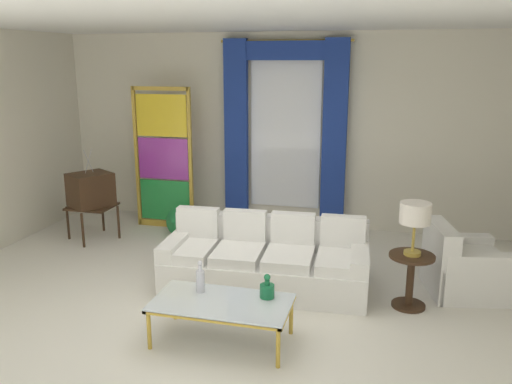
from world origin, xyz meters
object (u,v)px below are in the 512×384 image
coffee_table (222,305)px  bottle_blue_decanter (200,280)px  vintage_tv (91,191)px  peacock_figurine (177,223)px  bottle_crystal_tall (267,289)px  couch_white_long (266,261)px  stained_glass_divider (163,161)px  armchair_white (461,268)px  round_side_table (410,276)px  table_lamp_brass (415,216)px

coffee_table → bottle_blue_decanter: bottle_blue_decanter is taller
vintage_tv → peacock_figurine: (1.16, 0.39, -0.51)m
coffee_table → bottle_crystal_tall: 0.45m
couch_white_long → stained_glass_divider: (-2.07, 1.80, 0.75)m
coffee_table → armchair_white: (2.30, 1.71, -0.09)m
peacock_figurine → round_side_table: round_side_table is taller
couch_white_long → vintage_tv: 3.06m
bottle_blue_decanter → peacock_figurine: 2.90m
armchair_white → vintage_tv: bearing=173.3°
couch_white_long → table_lamp_brass: size_ratio=4.18×
stained_glass_divider → peacock_figurine: 1.00m
couch_white_long → armchair_white: size_ratio=2.46×
coffee_table → bottle_crystal_tall: size_ratio=5.47×
coffee_table → armchair_white: 2.87m
bottle_blue_decanter → stained_glass_divider: 3.46m
armchair_white → table_lamp_brass: (-0.57, -0.53, 0.74)m
couch_white_long → armchair_white: couch_white_long is taller
bottle_blue_decanter → armchair_white: bearing=31.5°
stained_glass_divider → couch_white_long: bearing=-40.9°
bottle_crystal_tall → round_side_table: bearing=36.7°
bottle_crystal_tall → armchair_white: 2.45m
vintage_tv → round_side_table: (4.49, -1.12, -0.37)m
table_lamp_brass → round_side_table: bearing=0.0°
bottle_crystal_tall → stained_glass_divider: (-2.35, 2.93, 0.57)m
round_side_table → table_lamp_brass: 0.67m
bottle_blue_decanter → coffee_table: bearing=-29.1°
armchair_white → bottle_blue_decanter: bearing=-148.5°
couch_white_long → bottle_blue_decanter: couch_white_long is taller
bottle_blue_decanter → peacock_figurine: size_ratio=0.54×
stained_glass_divider → peacock_figurine: size_ratio=3.67×
round_side_table → couch_white_long: bearing=175.3°
couch_white_long → bottle_crystal_tall: couch_white_long is taller
coffee_table → armchair_white: size_ratio=1.33×
vintage_tv → armchair_white: vintage_tv is taller
armchair_white → peacock_figurine: size_ratio=1.61×
couch_white_long → table_lamp_brass: 1.78m
couch_white_long → bottle_crystal_tall: 1.18m
stained_glass_divider → table_lamp_brass: (3.69, -1.93, -0.03)m
armchair_white → table_lamp_brass: table_lamp_brass is taller
table_lamp_brass → vintage_tv: bearing=166.0°
bottle_crystal_tall → round_side_table: size_ratio=0.40×
stained_glass_divider → round_side_table: size_ratio=3.70×
armchair_white → peacock_figurine: 4.02m
coffee_table → bottle_crystal_tall: bottle_crystal_tall is taller
bottle_crystal_tall → stained_glass_divider: 3.80m
round_side_table → table_lamp_brass: (0.00, 0.00, 0.67)m
armchair_white → bottle_crystal_tall: bearing=-141.3°
armchair_white → stained_glass_divider: (-4.26, 1.40, 0.77)m
stained_glass_divider → round_side_table: stained_glass_divider is taller
couch_white_long → peacock_figurine: bearing=141.1°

